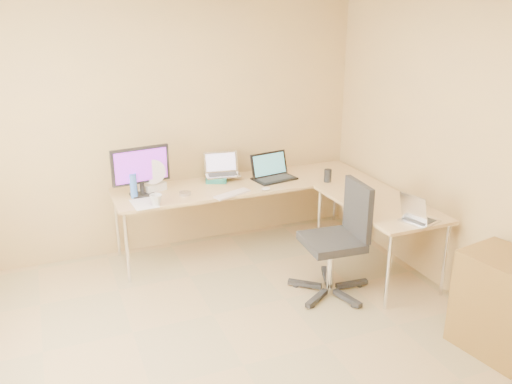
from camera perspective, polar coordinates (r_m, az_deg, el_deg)
name	(u,v)px	position (r m, az deg, el deg)	size (l,w,h in m)	color
floor	(243,365)	(4.07, -1.35, -18.04)	(4.50, 4.50, 0.00)	tan
wall_back	(163,126)	(5.51, -9.95, 6.92)	(4.50, 4.50, 0.00)	tan
wall_right	(492,162)	(4.58, 23.89, 2.91)	(4.50, 4.50, 0.00)	tan
desk_main	(244,216)	(5.62, -1.26, -2.53)	(2.65, 0.70, 0.73)	tan
desk_return	(377,237)	(5.24, 12.82, -4.76)	(0.70, 1.30, 0.73)	tan
monitor	(141,171)	(5.18, -12.19, 2.17)	(0.56, 0.18, 0.48)	black
book_stack	(217,178)	(5.59, -4.21, 1.55)	(0.21, 0.29, 0.05)	#1A5D4E
laptop_center	(222,165)	(5.55, -3.63, 2.92)	(0.35, 0.27, 0.23)	#BCBCBC
laptop_black	(275,167)	(5.56, 1.99, 2.69)	(0.43, 0.32, 0.27)	black
keyboard	(232,194)	(5.15, -2.54, -0.21)	(0.39, 0.11, 0.02)	silver
mouse	(266,189)	(5.27, 1.06, 0.36)	(0.09, 0.06, 0.03)	silver
mug	(156,200)	(4.95, -10.64, -0.83)	(0.11, 0.11, 0.11)	silver
cd_stack	(185,193)	(5.19, -7.60, -0.14)	(0.11, 0.11, 0.03)	silver
water_bottle	(134,186)	(5.16, -12.95, 0.65)	(0.07, 0.07, 0.24)	#3866B8
papers	(144,204)	(5.02, -11.85, -1.23)	(0.21, 0.30, 0.01)	white
white_box	(153,186)	(5.36, -10.96, 0.58)	(0.22, 0.16, 0.08)	white
desk_fan	(152,177)	(5.28, -11.04, 1.61)	(0.25, 0.25, 0.31)	silver
black_cup	(328,176)	(5.55, 7.67, 1.74)	(0.08, 0.08, 0.13)	black
laptop_return	(421,210)	(4.71, 17.19, -1.80)	(0.25, 0.32, 0.21)	silver
office_chair	(332,242)	(4.75, 8.08, -5.28)	(0.62, 0.62, 1.04)	#252525
cabinet	(502,306)	(4.43, 24.77, -11.05)	(0.47, 0.58, 0.80)	olive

